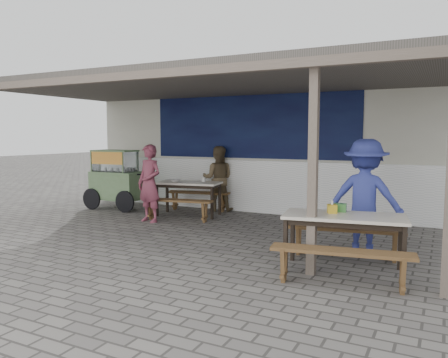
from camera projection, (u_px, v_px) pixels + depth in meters
ground at (191, 239)px, 7.47m from camera, size 60.00×60.00×0.00m
back_wall at (268, 138)px, 10.47m from camera, size 9.00×1.28×3.50m
warung_roof at (216, 84)px, 7.99m from camera, size 9.00×4.21×2.81m
table_left at (188, 186)px, 9.65m from camera, size 1.50×0.93×0.75m
bench_left_street at (177, 205)px, 9.06m from camera, size 1.52×0.55×0.45m
bench_left_wall at (198, 196)px, 10.30m from camera, size 1.52×0.55×0.45m
table_right at (344, 221)px, 5.66m from camera, size 1.64×0.96×0.75m
bench_right_street at (341, 259)px, 5.08m from camera, size 1.67×0.54×0.45m
bench_right_wall at (345, 235)px, 6.30m from camera, size 1.67×0.54×0.45m
vendor_cart at (116, 177)px, 10.52m from camera, size 1.79×0.71×1.43m
patron_street_side at (149, 183)px, 8.94m from camera, size 0.64×0.48×1.59m
patron_wall_side at (218, 179)px, 10.25m from camera, size 0.90×0.80×1.53m
patron_right_table at (365, 198)px, 6.41m from camera, size 1.13×0.67×1.73m
tissue_box at (332, 209)px, 5.78m from camera, size 0.15×0.15×0.12m
donation_box at (340, 208)px, 5.89m from camera, size 0.18×0.13×0.11m
condiment_jar at (204, 180)px, 9.68m from camera, size 0.09×0.09×0.10m
condiment_bowl at (176, 180)px, 9.70m from camera, size 0.22×0.22×0.05m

